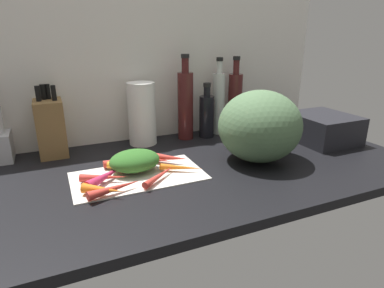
{
  "coord_description": "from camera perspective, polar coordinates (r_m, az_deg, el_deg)",
  "views": [
    {
      "loc": [
        -37.33,
        -96.89,
        43.97
      ],
      "look_at": [
        4.26,
        -3.35,
        8.89
      ],
      "focal_mm": 30.32,
      "sensor_mm": 36.0,
      "label": 1
    }
  ],
  "objects": [
    {
      "name": "knife_block",
      "position": [
        1.32,
        -23.58,
        2.75
      ],
      "size": [
        9.81,
        14.06,
        26.46
      ],
      "color": "brown",
      "rests_on": "ground_plane"
    },
    {
      "name": "wall_back",
      "position": [
        1.41,
        -8.74,
        13.02
      ],
      "size": [
        170.0,
        3.0,
        60.0
      ],
      "primitive_type": "cube",
      "color": "silver",
      "rests_on": "ground_plane"
    },
    {
      "name": "carrot_11",
      "position": [
        1.14,
        -4.56,
        -2.37
      ],
      "size": [
        14.63,
        11.88,
        3.54
      ],
      "primitive_type": "cone",
      "rotation": [
        0.0,
        1.57,
        -0.62
      ],
      "color": "red",
      "rests_on": "cutting_board"
    },
    {
      "name": "bottle_1",
      "position": [
        1.43,
        2.59,
        5.1
      ],
      "size": [
        6.54,
        6.54,
        23.9
      ],
      "color": "black",
      "rests_on": "ground_plane"
    },
    {
      "name": "ground_plane",
      "position": [
        1.13,
        -2.67,
        -4.76
      ],
      "size": [
        170.0,
        80.0,
        3.0
      ],
      "primitive_type": "cube",
      "color": "black"
    },
    {
      "name": "carrot_greens_pile",
      "position": [
        1.08,
        -10.04,
        -2.9
      ],
      "size": [
        16.61,
        12.78,
        7.03
      ],
      "primitive_type": "ellipsoid",
      "color": "#2D6023",
      "rests_on": "cutting_board"
    },
    {
      "name": "carrot_0",
      "position": [
        0.95,
        -15.41,
        -7.77
      ],
      "size": [
        11.66,
        9.28,
        2.97
      ],
      "primitive_type": "cone",
      "rotation": [
        0.0,
        1.57,
        -0.6
      ],
      "color": "orange",
      "rests_on": "cutting_board"
    },
    {
      "name": "winter_squash",
      "position": [
        1.17,
        11.82,
        3.08
      ],
      "size": [
        29.68,
        28.93,
        25.52
      ],
      "primitive_type": "ellipsoid",
      "color": "#4C6B47",
      "rests_on": "ground_plane"
    },
    {
      "name": "carrot_8",
      "position": [
        1.04,
        -14.85,
        -5.41
      ],
      "size": [
        14.88,
        13.41,
        3.25
      ],
      "primitive_type": "cone",
      "rotation": [
        0.0,
        1.57,
        0.71
      ],
      "color": "#B2264C",
      "rests_on": "cutting_board"
    },
    {
      "name": "carrot_3",
      "position": [
        1.15,
        -6.88,
        -2.71
      ],
      "size": [
        12.63,
        11.29,
        2.31
      ],
      "primitive_type": "cone",
      "rotation": [
        0.0,
        1.57,
        -0.71
      ],
      "color": "red",
      "rests_on": "cutting_board"
    },
    {
      "name": "carrot_6",
      "position": [
        1.1,
        -9.74,
        -3.68
      ],
      "size": [
        12.11,
        3.25,
        2.81
      ],
      "primitive_type": "cone",
      "rotation": [
        0.0,
        1.57,
        0.04
      ],
      "color": "orange",
      "rests_on": "cutting_board"
    },
    {
      "name": "cutting_board",
      "position": [
        1.07,
        -9.42,
        -5.47
      ],
      "size": [
        41.75,
        23.1,
        0.8
      ],
      "primitive_type": "cube",
      "color": "beige",
      "rests_on": "ground_plane"
    },
    {
      "name": "carrot_9",
      "position": [
        1.07,
        -1.93,
        -4.16
      ],
      "size": [
        13.35,
        9.15,
        2.23
      ],
      "primitive_type": "cone",
      "rotation": [
        0.0,
        1.57,
        -0.53
      ],
      "color": "orange",
      "rests_on": "cutting_board"
    },
    {
      "name": "carrot_4",
      "position": [
        1.02,
        -5.6,
        -5.47
      ],
      "size": [
        14.46,
        12.29,
        2.23
      ],
      "primitive_type": "cone",
      "rotation": [
        0.0,
        1.57,
        0.68
      ],
      "color": "red",
      "rests_on": "cutting_board"
    },
    {
      "name": "carrot_1",
      "position": [
        0.96,
        -13.36,
        -7.55
      ],
      "size": [
        16.47,
        6.9,
        2.73
      ],
      "primitive_type": "cone",
      "rotation": [
        0.0,
        1.57,
        0.26
      ],
      "color": "red",
      "rests_on": "cutting_board"
    },
    {
      "name": "dish_rack",
      "position": [
        1.49,
        21.97,
        2.61
      ],
      "size": [
        23.0,
        25.29,
        11.56
      ],
      "primitive_type": "cube",
      "color": "black",
      "rests_on": "ground_plane"
    },
    {
      "name": "bottle_2",
      "position": [
        1.48,
        4.7,
        7.38
      ],
      "size": [
        5.4,
        5.4,
        34.16
      ],
      "color": "silver",
      "rests_on": "ground_plane"
    },
    {
      "name": "carrot_10",
      "position": [
        1.16,
        -8.64,
        -2.34
      ],
      "size": [
        16.62,
        10.81,
        3.38
      ],
      "primitive_type": "cone",
      "rotation": [
        0.0,
        1.57,
        -0.48
      ],
      "color": "red",
      "rests_on": "cutting_board"
    },
    {
      "name": "paper_towel_roll",
      "position": [
        1.34,
        -8.81,
        5.27
      ],
      "size": [
        11.26,
        11.26,
        25.5
      ],
      "primitive_type": "cylinder",
      "color": "white",
      "rests_on": "ground_plane"
    },
    {
      "name": "carrot_2",
      "position": [
        1.03,
        -15.27,
        -5.69
      ],
      "size": [
        14.31,
        7.26,
        2.56
      ],
      "primitive_type": "cone",
      "rotation": [
        0.0,
        1.57,
        -0.35
      ],
      "color": "red",
      "rests_on": "cutting_board"
    },
    {
      "name": "bottle_0",
      "position": [
        1.39,
        -1.16,
        7.03
      ],
      "size": [
        6.64,
        6.64,
        36.01
      ],
      "color": "#471919",
      "rests_on": "ground_plane"
    },
    {
      "name": "bottle_3",
      "position": [
        1.52,
        7.54,
        7.48
      ],
      "size": [
        6.44,
        6.44,
        34.36
      ],
      "color": "#471919",
      "rests_on": "ground_plane"
    },
    {
      "name": "carrot_7",
      "position": [
        1.1,
        -10.91,
        -3.93
      ],
      "size": [
        13.9,
        10.88,
        2.45
      ],
      "primitive_type": "cone",
      "rotation": [
        0.0,
        1.57,
        -0.62
      ],
      "color": "orange",
      "rests_on": "cutting_board"
    },
    {
      "name": "carrot_5",
      "position": [
        1.14,
        -11.26,
        -2.92
      ],
      "size": [
        16.4,
        2.68,
        2.63
      ],
      "primitive_type": "cone",
      "rotation": [
        0.0,
        1.57,
        -0.0
      ],
      "color": "red",
      "rests_on": "cutting_board"
    }
  ]
}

